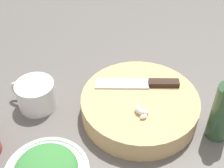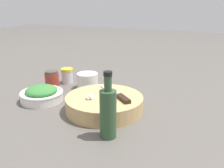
{
  "view_description": "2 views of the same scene",
  "coord_description": "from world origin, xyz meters",
  "px_view_note": "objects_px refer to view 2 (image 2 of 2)",
  "views": [
    {
      "loc": [
        -0.39,
        -0.41,
        0.57
      ],
      "look_at": [
        -0.02,
        0.01,
        0.07
      ],
      "focal_mm": 50.0,
      "sensor_mm": 36.0,
      "label": 1
    },
    {
      "loc": [
        0.36,
        -0.81,
        0.39
      ],
      "look_at": [
        0.02,
        -0.01,
        0.09
      ],
      "focal_mm": 40.0,
      "sensor_mm": 36.0,
      "label": 2
    }
  ],
  "objects_px": {
    "spice_jar": "(67,76)",
    "oil_bottle": "(108,112)",
    "garlic_cloves": "(90,97)",
    "honey_jar": "(52,79)",
    "herb_bowl": "(42,94)",
    "coffee_mug": "(88,81)",
    "chef_knife": "(117,94)",
    "cutting_board": "(104,104)"
  },
  "relations": [
    {
      "from": "garlic_cloves",
      "to": "coffee_mug",
      "type": "distance_m",
      "value": 0.27
    },
    {
      "from": "honey_jar",
      "to": "spice_jar",
      "type": "bearing_deg",
      "value": 68.31
    },
    {
      "from": "honey_jar",
      "to": "cutting_board",
      "type": "bearing_deg",
      "value": -22.81
    },
    {
      "from": "garlic_cloves",
      "to": "herb_bowl",
      "type": "height_order",
      "value": "garlic_cloves"
    },
    {
      "from": "herb_bowl",
      "to": "honey_jar",
      "type": "xyz_separation_m",
      "value": [
        -0.06,
        0.15,
        0.01
      ]
    },
    {
      "from": "coffee_mug",
      "to": "honey_jar",
      "type": "relative_size",
      "value": 1.48
    },
    {
      "from": "garlic_cloves",
      "to": "coffee_mug",
      "type": "relative_size",
      "value": 0.33
    },
    {
      "from": "garlic_cloves",
      "to": "oil_bottle",
      "type": "distance_m",
      "value": 0.18
    },
    {
      "from": "cutting_board",
      "to": "garlic_cloves",
      "type": "relative_size",
      "value": 7.34
    },
    {
      "from": "garlic_cloves",
      "to": "honey_jar",
      "type": "height_order",
      "value": "honey_jar"
    },
    {
      "from": "coffee_mug",
      "to": "oil_bottle",
      "type": "distance_m",
      "value": 0.44
    },
    {
      "from": "oil_bottle",
      "to": "honey_jar",
      "type": "bearing_deg",
      "value": 144.26
    },
    {
      "from": "herb_bowl",
      "to": "oil_bottle",
      "type": "height_order",
      "value": "oil_bottle"
    },
    {
      "from": "spice_jar",
      "to": "coffee_mug",
      "type": "distance_m",
      "value": 0.13
    },
    {
      "from": "spice_jar",
      "to": "oil_bottle",
      "type": "height_order",
      "value": "oil_bottle"
    },
    {
      "from": "cutting_board",
      "to": "herb_bowl",
      "type": "xyz_separation_m",
      "value": [
        -0.27,
        -0.01,
        0.0
      ]
    },
    {
      "from": "garlic_cloves",
      "to": "chef_knife",
      "type": "bearing_deg",
      "value": 43.31
    },
    {
      "from": "spice_jar",
      "to": "herb_bowl",
      "type": "bearing_deg",
      "value": -82.7
    },
    {
      "from": "garlic_cloves",
      "to": "coffee_mug",
      "type": "height_order",
      "value": "garlic_cloves"
    },
    {
      "from": "chef_knife",
      "to": "honey_jar",
      "type": "bearing_deg",
      "value": 115.14
    },
    {
      "from": "cutting_board",
      "to": "honey_jar",
      "type": "relative_size",
      "value": 3.63
    },
    {
      "from": "herb_bowl",
      "to": "coffee_mug",
      "type": "bearing_deg",
      "value": 64.56
    },
    {
      "from": "herb_bowl",
      "to": "garlic_cloves",
      "type": "bearing_deg",
      "value": -5.98
    },
    {
      "from": "coffee_mug",
      "to": "spice_jar",
      "type": "bearing_deg",
      "value": 167.37
    },
    {
      "from": "spice_jar",
      "to": "honey_jar",
      "type": "distance_m",
      "value": 0.09
    },
    {
      "from": "garlic_cloves",
      "to": "oil_bottle",
      "type": "relative_size",
      "value": 0.19
    },
    {
      "from": "coffee_mug",
      "to": "garlic_cloves",
      "type": "bearing_deg",
      "value": -59.13
    },
    {
      "from": "garlic_cloves",
      "to": "oil_bottle",
      "type": "height_order",
      "value": "oil_bottle"
    },
    {
      "from": "chef_knife",
      "to": "garlic_cloves",
      "type": "bearing_deg",
      "value": 175.11
    },
    {
      "from": "spice_jar",
      "to": "oil_bottle",
      "type": "distance_m",
      "value": 0.54
    },
    {
      "from": "cutting_board",
      "to": "spice_jar",
      "type": "bearing_deg",
      "value": 143.85
    },
    {
      "from": "garlic_cloves",
      "to": "coffee_mug",
      "type": "xyz_separation_m",
      "value": [
        -0.14,
        0.23,
        -0.03
      ]
    },
    {
      "from": "cutting_board",
      "to": "garlic_cloves",
      "type": "xyz_separation_m",
      "value": [
        -0.04,
        -0.04,
        0.04
      ]
    },
    {
      "from": "garlic_cloves",
      "to": "honey_jar",
      "type": "distance_m",
      "value": 0.34
    },
    {
      "from": "coffee_mug",
      "to": "herb_bowl",
      "type": "bearing_deg",
      "value": -115.44
    },
    {
      "from": "cutting_board",
      "to": "honey_jar",
      "type": "distance_m",
      "value": 0.36
    },
    {
      "from": "spice_jar",
      "to": "chef_knife",
      "type": "bearing_deg",
      "value": -29.45
    },
    {
      "from": "chef_knife",
      "to": "coffee_mug",
      "type": "xyz_separation_m",
      "value": [
        -0.21,
        0.16,
        -0.02
      ]
    },
    {
      "from": "garlic_cloves",
      "to": "herb_bowl",
      "type": "xyz_separation_m",
      "value": [
        -0.23,
        0.02,
        -0.03
      ]
    },
    {
      "from": "cutting_board",
      "to": "herb_bowl",
      "type": "height_order",
      "value": "herb_bowl"
    },
    {
      "from": "garlic_cloves",
      "to": "spice_jar",
      "type": "bearing_deg",
      "value": 135.72
    },
    {
      "from": "cutting_board",
      "to": "chef_knife",
      "type": "height_order",
      "value": "chef_knife"
    }
  ]
}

